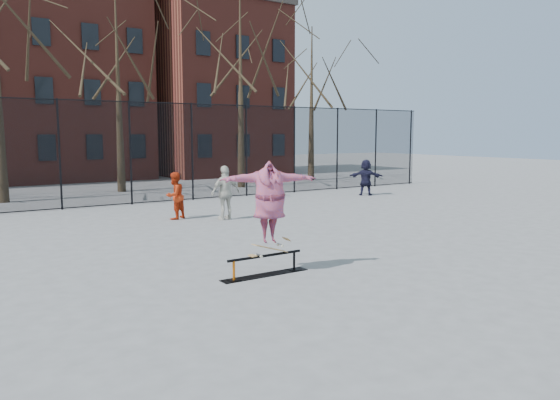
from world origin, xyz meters
TOP-DOWN VIEW (x-y plane):
  - ground at (0.00, 0.00)m, footprint 100.00×100.00m
  - skate_rail at (-0.27, 1.09)m, footprint 1.89×0.29m
  - skateboard at (-0.16, 1.09)m, footprint 0.81×0.19m
  - skater at (-0.16, 1.09)m, footprint 2.03×1.10m
  - bystander_red at (1.12, 8.65)m, footprint 0.92×0.86m
  - bystander_white at (2.44, 7.66)m, footprint 1.04×0.47m
  - bystander_navy at (10.94, 10.23)m, footprint 1.39×1.39m
  - fence at (-0.01, 13.00)m, footprint 34.03×0.07m
  - tree_row at (-0.25, 17.15)m, footprint 33.66×7.46m
  - rowhouses at (0.72, 26.00)m, footprint 29.00×7.00m

SIDE VIEW (x-z plane):
  - ground at x=0.00m, z-range 0.00..0.00m
  - skate_rail at x=-0.27m, z-range -0.05..0.37m
  - skateboard at x=-0.16m, z-range 0.42..0.51m
  - bystander_red at x=1.12m, z-range 0.00..1.52m
  - bystander_navy at x=10.94m, z-range 0.00..1.61m
  - bystander_white at x=2.44m, z-range 0.00..1.74m
  - skater at x=-0.16m, z-range 0.51..2.11m
  - fence at x=-0.01m, z-range 0.05..4.05m
  - rowhouses at x=0.72m, z-range -0.44..12.56m
  - tree_row at x=-0.25m, z-range 2.02..12.69m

